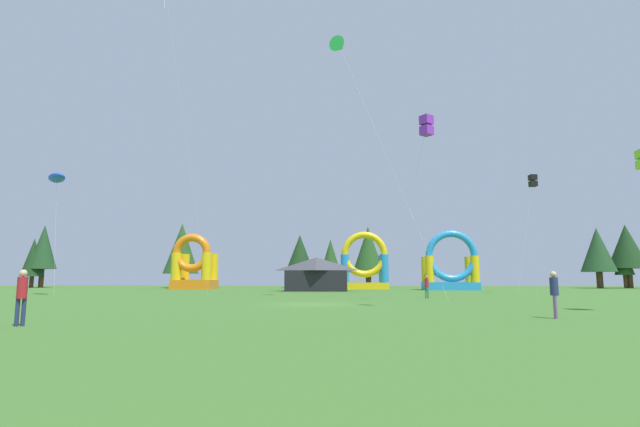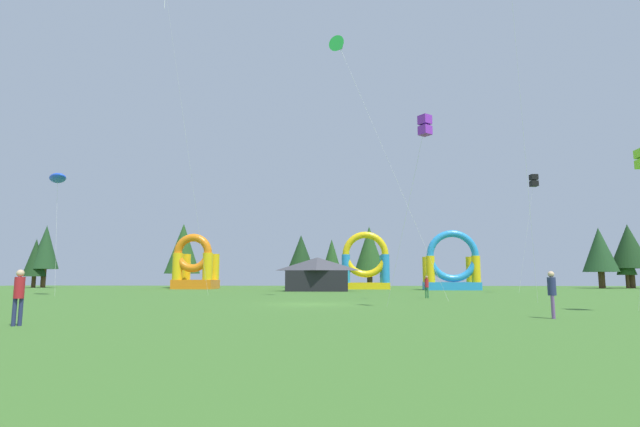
% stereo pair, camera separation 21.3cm
% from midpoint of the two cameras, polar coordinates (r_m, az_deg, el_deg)
% --- Properties ---
extents(ground_plane, '(120.00, 120.00, 0.00)m').
position_cam_midpoint_polar(ground_plane, '(28.21, -1.33, -10.66)').
color(ground_plane, '#3D6B28').
extents(kite_purple_box, '(2.26, 2.67, 9.66)m').
position_cam_midpoint_polar(kite_purple_box, '(25.34, 12.20, 10.06)').
color(kite_purple_box, purple).
rests_on(kite_purple_box, ground_plane).
extents(kite_green_delta, '(7.87, 3.77, 19.92)m').
position_cam_midpoint_polar(kite_green_delta, '(39.55, 2.17, 19.10)').
color(kite_green_delta, green).
rests_on(kite_green_delta, ground_plane).
extents(kite_black_box, '(2.47, 0.73, 11.56)m').
position_cam_midpoint_polar(kite_black_box, '(52.02, 23.70, 3.54)').
color(kite_black_box, black).
rests_on(kite_black_box, ground_plane).
extents(kite_blue_parafoil, '(3.20, 3.22, 10.56)m').
position_cam_midpoint_polar(kite_blue_parafoil, '(47.71, -28.74, 3.71)').
color(kite_blue_parafoil, blue).
rests_on(kite_blue_parafoil, ground_plane).
extents(person_far_side, '(0.39, 0.39, 1.77)m').
position_cam_midpoint_polar(person_far_side, '(20.53, 25.64, -8.16)').
color(person_far_side, '#724C8C').
rests_on(person_far_side, ground_plane).
extents(person_near_camera, '(0.43, 0.43, 1.79)m').
position_cam_midpoint_polar(person_near_camera, '(18.43, -32.01, -7.89)').
color(person_near_camera, navy).
rests_on(person_near_camera, ground_plane).
extents(person_midfield, '(0.36, 0.36, 1.65)m').
position_cam_midpoint_polar(person_midfield, '(36.95, 12.32, -8.22)').
color(person_midfield, '#33723F').
rests_on(person_midfield, ground_plane).
extents(inflatable_yellow_castle, '(6.41, 3.71, 7.16)m').
position_cam_midpoint_polar(inflatable_yellow_castle, '(60.82, 15.08, -6.30)').
color(inflatable_yellow_castle, '#268CD8').
rests_on(inflatable_yellow_castle, ground_plane).
extents(inflatable_blue_arch, '(5.29, 4.61, 7.20)m').
position_cam_midpoint_polar(inflatable_blue_arch, '(66.41, -14.75, -6.32)').
color(inflatable_blue_arch, orange).
rests_on(inflatable_blue_arch, ground_plane).
extents(inflatable_orange_dome, '(6.13, 3.82, 7.40)m').
position_cam_midpoint_polar(inflatable_orange_dome, '(63.43, 5.16, -6.35)').
color(inflatable_orange_dome, yellow).
rests_on(inflatable_orange_dome, ground_plane).
extents(festival_tent, '(6.78, 3.83, 3.74)m').
position_cam_midpoint_polar(festival_tent, '(54.31, -0.51, -7.17)').
color(festival_tent, black).
rests_on(festival_tent, ground_plane).
extents(tree_row_0, '(3.23, 3.23, 7.24)m').
position_cam_midpoint_polar(tree_row_0, '(83.65, -30.79, -4.49)').
color(tree_row_0, '#4C331E').
rests_on(tree_row_0, ground_plane).
extents(tree_row_1, '(3.88, 3.88, 9.33)m').
position_cam_midpoint_polar(tree_row_1, '(83.72, -29.89, -3.48)').
color(tree_row_1, '#4C331E').
rests_on(tree_row_1, ground_plane).
extents(tree_row_2, '(5.12, 5.12, 9.43)m').
position_cam_midpoint_polar(tree_row_2, '(74.36, -16.09, -4.01)').
color(tree_row_2, '#4C331E').
rests_on(tree_row_2, ground_plane).
extents(tree_row_3, '(4.30, 4.30, 7.70)m').
position_cam_midpoint_polar(tree_row_3, '(70.93, -2.48, -4.85)').
color(tree_row_3, '#4C331E').
rests_on(tree_row_3, ground_plane).
extents(tree_row_4, '(2.75, 2.75, 7.04)m').
position_cam_midpoint_polar(tree_row_4, '(70.50, 1.17, -4.97)').
color(tree_row_4, '#4C331E').
rests_on(tree_row_4, ground_plane).
extents(tree_row_5, '(4.51, 4.51, 9.10)m').
position_cam_midpoint_polar(tree_row_5, '(72.81, 5.62, -4.20)').
color(tree_row_5, '#4C331E').
rests_on(tree_row_5, ground_plane).
extents(tree_row_6, '(4.65, 4.65, 8.49)m').
position_cam_midpoint_polar(tree_row_6, '(78.58, 29.85, -3.76)').
color(tree_row_6, '#4C331E').
rests_on(tree_row_6, ground_plane).
extents(tree_row_7, '(2.51, 2.51, 5.96)m').
position_cam_midpoint_polar(tree_row_7, '(80.58, 32.13, -4.72)').
color(tree_row_7, '#4C331E').
rests_on(tree_row_7, ground_plane).
extents(tree_row_8, '(5.15, 5.15, 9.03)m').
position_cam_midpoint_polar(tree_row_8, '(81.64, 32.37, -3.33)').
color(tree_row_8, '#4C331E').
rests_on(tree_row_8, ground_plane).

